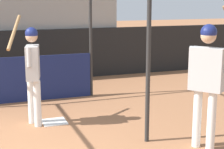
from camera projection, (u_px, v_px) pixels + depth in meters
The scene contains 4 objects.
batting_cage at pixel (6, 56), 7.45m from camera, with size 3.94×3.14×2.72m.
home_plate at pixel (54, 122), 6.94m from camera, with size 0.44×0.44×0.02m.
player_batter at pixel (32, 67), 6.62m from camera, with size 0.60×0.96×1.95m.
player_waiting at pixel (207, 73), 5.53m from camera, with size 0.74×0.67×2.18m.
Camera 1 is at (-0.11, -4.81, 2.27)m, focal length 60.00 mm.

